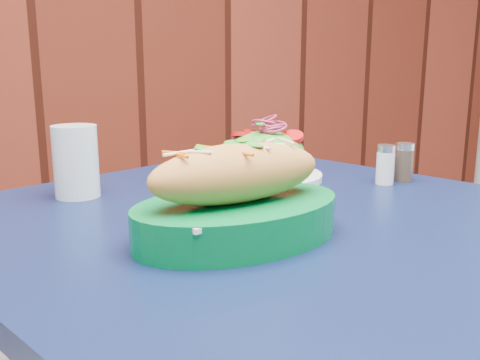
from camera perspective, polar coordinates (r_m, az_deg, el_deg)
name	(u,v)px	position (r m, az deg, el deg)	size (l,w,h in m)	color
cafe_table	(263,269)	(0.80, 2.51, -9.48)	(1.00, 1.00, 0.75)	black
banh_mi_basket	(238,199)	(0.65, -0.23, -2.09)	(0.29, 0.20, 0.13)	#006A2E
salad_plate	(266,157)	(0.97, 2.74, 2.51)	(0.21, 0.21, 0.11)	white
water_glass	(76,161)	(0.89, -17.11, 1.91)	(0.07, 0.07, 0.11)	silver
salt_shaker	(385,165)	(0.97, 15.24, 1.60)	(0.03, 0.03, 0.07)	white
pepper_shaker	(404,162)	(1.00, 17.11, 1.82)	(0.03, 0.03, 0.07)	#3F3326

